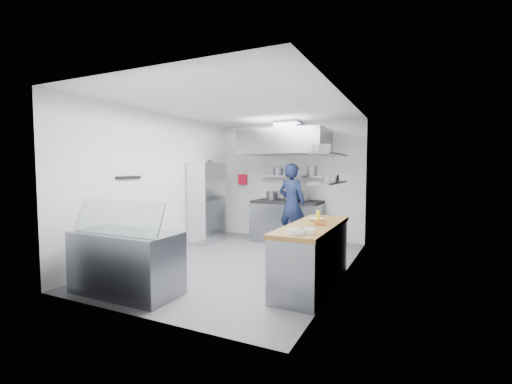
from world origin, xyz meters
The scene contains 36 objects.
floor centered at (0.00, 0.00, 0.00)m, with size 5.00×5.00×0.00m, color #4F4F51.
ceiling centered at (0.00, 0.00, 2.80)m, with size 5.00×5.00×0.00m, color silver.
wall_back centered at (0.00, 2.50, 1.40)m, with size 3.60×0.02×2.80m, color white.
wall_front centered at (0.00, -2.50, 1.40)m, with size 3.60×0.02×2.80m, color white.
wall_left centered at (-1.80, 0.00, 1.40)m, with size 5.00×0.02×2.80m, color white.
wall_right centered at (1.80, 0.00, 1.40)m, with size 5.00×0.02×2.80m, color white.
gas_range centered at (0.10, 2.10, 0.45)m, with size 1.60×0.80×0.90m, color gray.
cooktop centered at (0.10, 2.10, 0.93)m, with size 1.57×0.78×0.06m, color black.
stock_pot_left centered at (-0.34, 2.22, 1.06)m, with size 0.28×0.28×0.20m, color slate.
stock_pot_mid centered at (0.18, 2.14, 1.08)m, with size 0.36×0.36×0.24m, color slate.
stock_pot_right centered at (0.43, 2.32, 1.04)m, with size 0.25×0.25×0.16m, color slate.
over_range_shelf centered at (0.10, 2.34, 1.52)m, with size 1.60×0.30×0.04m, color gray.
shelf_pot_a centered at (-0.29, 2.50, 1.63)m, with size 0.25×0.25×0.18m, color slate.
shelf_pot_b centered at (0.57, 2.54, 1.65)m, with size 0.27×0.27×0.22m, color slate.
extractor_hood centered at (0.10, 1.93, 2.30)m, with size 1.90×1.15×0.55m, color gray.
hood_duct centered at (0.10, 2.15, 2.68)m, with size 0.55×0.55×0.24m, color slate.
red_firebox centered at (-1.25, 2.44, 1.42)m, with size 0.22×0.10×0.26m, color red.
chef centered at (0.34, 1.75, 0.91)m, with size 0.66×0.43×1.82m, color #111935.
wire_rack centered at (-1.53, 1.20, 0.93)m, with size 0.50×0.90×1.85m, color silver.
rack_bin_a centered at (-1.53, 1.01, 0.80)m, with size 0.15×0.19×0.17m, color white.
rack_bin_b centered at (-1.53, 1.33, 1.30)m, with size 0.16×0.20×0.18m, color yellow.
rack_jar centered at (-1.48, 1.25, 1.80)m, with size 0.10×0.10×0.18m, color black.
knife_strip centered at (-1.78, -0.90, 1.55)m, with size 0.04×0.55×0.05m, color black.
prep_counter_base centered at (1.48, -0.60, 0.42)m, with size 0.62×2.00×0.84m, color gray.
prep_counter_top centered at (1.48, -0.60, 0.87)m, with size 0.65×2.04×0.06m, color olive.
plate_stack_a centered at (1.48, -1.39, 0.93)m, with size 0.22×0.22×0.06m, color white.
plate_stack_b centered at (1.60, -1.27, 0.93)m, with size 0.20×0.20×0.06m, color white.
copper_pan centered at (1.59, -0.62, 0.93)m, with size 0.16×0.16×0.06m, color #C26C36.
squeeze_bottle centered at (1.50, -0.40, 0.99)m, with size 0.06×0.06×0.18m, color yellow.
mixing_bowl centered at (1.43, -0.31, 0.92)m, with size 0.20×0.20×0.05m, color white.
wall_shelf_lower centered at (1.64, -0.30, 1.50)m, with size 0.30×1.30×0.04m, color gray.
wall_shelf_upper centered at (1.64, -0.30, 1.92)m, with size 0.30×1.30×0.04m, color gray.
shelf_pot_c centered at (1.70, -0.42, 1.57)m, with size 0.21×0.21×0.10m, color slate.
shelf_pot_d centered at (1.46, -0.11, 2.01)m, with size 0.28×0.28×0.14m, color slate.
display_case centered at (-0.73, -2.00, 0.42)m, with size 1.50×0.70×0.85m, color gray.
display_glass centered at (-0.73, -2.12, 1.07)m, with size 1.47×0.02×0.45m, color silver.
Camera 1 is at (2.83, -5.38, 1.71)m, focal length 24.00 mm.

